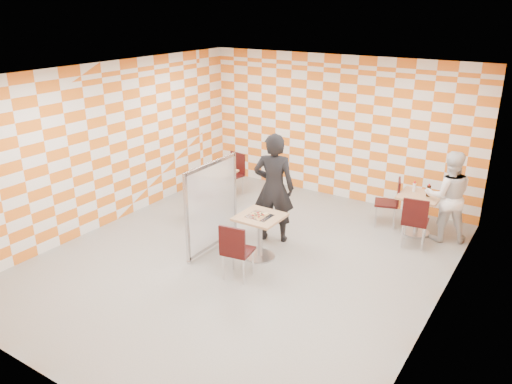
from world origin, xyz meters
TOP-DOWN VIEW (x-y plane):
  - room_shell at (0.00, 0.54)m, footprint 7.00×7.00m
  - main_table at (0.17, 0.21)m, footprint 0.70×0.70m
  - second_table at (2.08, 2.55)m, footprint 0.70×0.70m
  - empty_table at (-1.79, 1.62)m, footprint 0.70×0.70m
  - chair_main_front at (0.25, -0.60)m, footprint 0.48×0.49m
  - chair_second_front at (2.19, 1.94)m, footprint 0.48×0.49m
  - chair_second_side at (1.57, 2.60)m, footprint 0.54×0.53m
  - chair_empty_near at (-1.72, 0.90)m, footprint 0.53×0.54m
  - chair_empty_far at (-1.86, 2.38)m, footprint 0.49×0.50m
  - partition at (-0.68, 0.05)m, footprint 0.08×1.38m
  - man_dark at (0.00, 0.92)m, footprint 0.82×0.68m
  - man_white at (2.55, 2.56)m, footprint 0.98×0.88m
  - pizza_on_foil at (0.17, 0.19)m, footprint 0.40×0.40m
  - sport_bottle at (1.94, 2.65)m, footprint 0.06×0.06m
  - soda_bottle at (2.21, 2.56)m, footprint 0.07×0.07m

SIDE VIEW (x-z plane):
  - main_table at x=0.17m, z-range 0.13..0.88m
  - second_table at x=2.08m, z-range 0.13..0.88m
  - empty_table at x=-1.79m, z-range 0.13..0.88m
  - chair_main_front at x=0.25m, z-range 0.08..1.01m
  - chair_second_front at x=2.19m, z-range 0.08..1.01m
  - chair_second_side at x=1.57m, z-range 0.08..1.01m
  - chair_empty_near at x=-1.72m, z-range 0.08..1.01m
  - chair_empty_far at x=-1.86m, z-range 0.08..1.01m
  - pizza_on_foil at x=0.17m, z-range 0.74..0.79m
  - partition at x=-0.68m, z-range 0.02..1.57m
  - man_white at x=2.55m, z-range 0.00..1.63m
  - sport_bottle at x=1.94m, z-range 0.74..0.94m
  - soda_bottle at x=2.21m, z-range 0.74..0.97m
  - man_dark at x=0.00m, z-range 0.00..1.94m
  - room_shell at x=0.00m, z-range -2.00..5.00m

